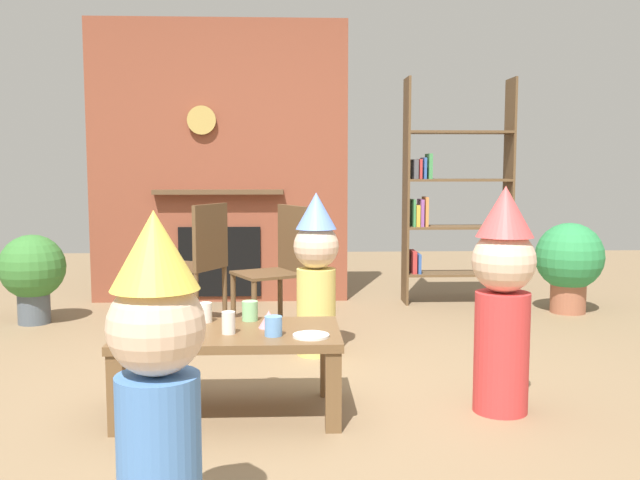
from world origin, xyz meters
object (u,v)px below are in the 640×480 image
bookshelf (450,199)px  paper_cup_near_right (250,311)px  birthday_cake_slice (269,319)px  potted_plant_short (32,271)px  paper_cup_center (205,312)px  dining_chair_middle (280,263)px  dining_chair_left (200,258)px  paper_plate_front (311,336)px  coffee_table (230,344)px  paper_cup_far_left (229,323)px  potted_plant_tall (569,261)px  paper_cup_near_left (273,326)px  paper_plate_rear (164,323)px  child_with_cone_hat (157,377)px  child_in_pink (503,294)px  child_by_the_chairs (316,270)px

bookshelf → paper_cup_near_right: size_ratio=19.36×
birthday_cake_slice → potted_plant_short: 2.65m
paper_cup_near_right → paper_cup_center: same height
paper_cup_near_right → birthday_cake_slice: (0.10, -0.16, -0.01)m
dining_chair_middle → dining_chair_left: bearing=-52.5°
paper_cup_center → dining_chair_middle: 1.38m
paper_cup_center → potted_plant_short: potted_plant_short is taller
dining_chair_left → potted_plant_short: 1.28m
paper_cup_center → paper_plate_front: size_ratio=0.59×
coffee_table → paper_plate_front: paper_plate_front is taller
paper_cup_near_right → paper_plate_front: paper_cup_near_right is taller
paper_cup_center → paper_cup_far_left: bearing=-61.2°
dining_chair_left → potted_plant_tall: (2.87, 0.40, -0.09)m
paper_cup_far_left → paper_cup_near_left: bearing=-13.2°
paper_cup_near_right → paper_plate_rear: 0.42m
potted_plant_tall → dining_chair_left: bearing=-172.0°
potted_plant_short → paper_cup_far_left: bearing=-51.7°
paper_cup_center → dining_chair_left: dining_chair_left is taller
child_with_cone_hat → child_in_pink: size_ratio=0.97×
paper_cup_near_right → child_by_the_chairs: 0.90m
paper_cup_far_left → child_with_cone_hat: (-0.11, -1.15, 0.10)m
bookshelf → child_with_cone_hat: bearing=-114.3°
dining_chair_middle → potted_plant_short: size_ratio=1.35×
potted_plant_tall → potted_plant_short: size_ratio=1.08×
paper_cup_center → paper_cup_far_left: 0.28m
child_by_the_chairs → dining_chair_left: size_ratio=1.12×
coffee_table → paper_plate_front: size_ratio=6.25×
paper_plate_rear → child_in_pink: child_in_pink is taller
paper_plate_rear → potted_plant_tall: 3.51m
paper_cup_far_left → paper_plate_rear: bearing=147.6°
paper_cup_near_right → paper_plate_rear: (-0.41, -0.06, -0.04)m
bookshelf → child_in_pink: bearing=-97.6°
child_in_pink → paper_plate_front: bearing=8.4°
paper_cup_near_right → child_by_the_chairs: (0.36, 0.82, 0.08)m
paper_cup_near_left → paper_plate_front: size_ratio=0.54×
paper_plate_rear → potted_plant_short: size_ratio=0.32×
dining_chair_left → coffee_table: bearing=129.2°
dining_chair_left → dining_chair_middle: 0.64m
potted_plant_tall → potted_plant_short: bearing=-177.1°
coffee_table → potted_plant_short: bearing=129.1°
coffee_table → child_with_cone_hat: (-0.11, -1.22, 0.22)m
bookshelf → child_with_cone_hat: bookshelf is taller
paper_cup_near_left → paper_cup_near_right: size_ratio=0.92×
paper_cup_near_left → dining_chair_left: (-0.57, 1.91, 0.06)m
paper_cup_near_right → potted_plant_tall: potted_plant_tall is taller
bookshelf → coffee_table: bookshelf is taller
bookshelf → child_by_the_chairs: 2.05m
bookshelf → birthday_cake_slice: size_ratio=19.00×
paper_plate_front → potted_plant_tall: size_ratio=0.23×
paper_cup_center → dining_chair_middle: size_ratio=0.11×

